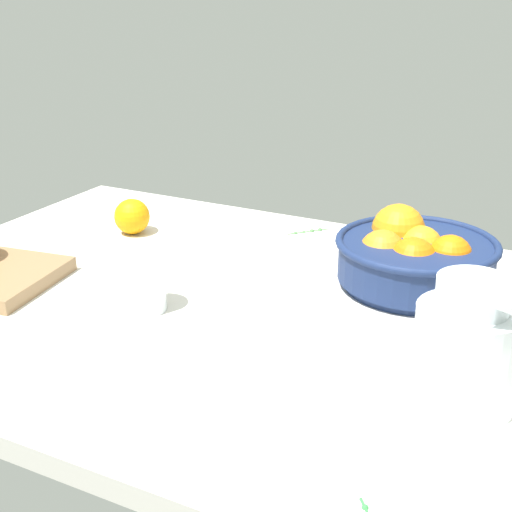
{
  "coord_description": "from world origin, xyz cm",
  "views": [
    {
      "loc": [
        46.46,
        -85.65,
        46.19
      ],
      "look_at": [
        2.18,
        0.8,
        7.65
      ],
      "focal_mm": 50.95,
      "sensor_mm": 36.0,
      "label": 1
    }
  ],
  "objects_px": {
    "fruit_bowl": "(414,257)",
    "juice_pitcher": "(465,356)",
    "loose_orange_0": "(132,216)",
    "juice_glass": "(143,287)"
  },
  "relations": [
    {
      "from": "fruit_bowl",
      "to": "juice_glass",
      "type": "height_order",
      "value": "fruit_bowl"
    },
    {
      "from": "fruit_bowl",
      "to": "juice_pitcher",
      "type": "height_order",
      "value": "juice_pitcher"
    },
    {
      "from": "fruit_bowl",
      "to": "juice_pitcher",
      "type": "xyz_separation_m",
      "value": [
        0.14,
        -0.3,
        0.01
      ]
    },
    {
      "from": "loose_orange_0",
      "to": "juice_pitcher",
      "type": "bearing_deg",
      "value": -23.61
    },
    {
      "from": "juice_glass",
      "to": "fruit_bowl",
      "type": "bearing_deg",
      "value": 39.33
    },
    {
      "from": "fruit_bowl",
      "to": "loose_orange_0",
      "type": "distance_m",
      "value": 0.53
    },
    {
      "from": "fruit_bowl",
      "to": "loose_orange_0",
      "type": "bearing_deg",
      "value": -179.52
    },
    {
      "from": "fruit_bowl",
      "to": "juice_glass",
      "type": "distance_m",
      "value": 0.42
    },
    {
      "from": "fruit_bowl",
      "to": "juice_pitcher",
      "type": "bearing_deg",
      "value": -64.57
    },
    {
      "from": "fruit_bowl",
      "to": "loose_orange_0",
      "type": "height_order",
      "value": "fruit_bowl"
    }
  ]
}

